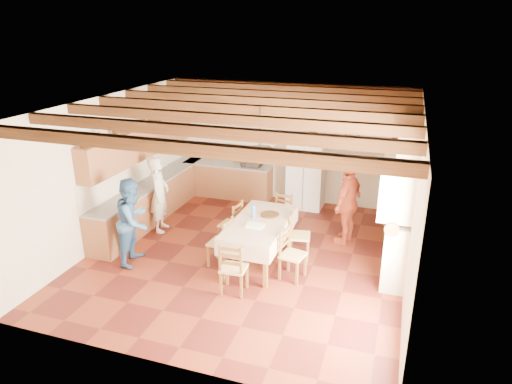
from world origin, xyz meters
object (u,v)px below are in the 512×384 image
chair_left_far (231,223)px  microwave (252,161)px  chair_left_near (220,242)px  chair_end_far (280,217)px  person_man (159,194)px  person_woman_red (348,203)px  person_woman_blue (134,221)px  chair_right_near (293,254)px  refrigerator (306,173)px  chair_right_far (300,235)px  chair_end_near (234,267)px  dining_table (260,225)px  hutch (400,184)px

chair_left_far → microwave: 2.70m
chair_left_near → chair_end_far: 1.66m
person_man → chair_end_far: bearing=-93.9°
person_woman_red → microwave: size_ratio=3.56×
person_woman_blue → chair_end_far: bearing=-57.4°
chair_left_near → person_woman_blue: (-1.59, -0.38, 0.36)m
chair_left_near → chair_right_near: (1.42, -0.05, 0.00)m
chair_left_near → person_woman_blue: 1.68m
refrigerator → person_woman_blue: (-2.49, -3.77, -0.02)m
chair_end_far → chair_left_far: bearing=-129.5°
microwave → chair_right_near: bearing=-61.9°
chair_right_far → refrigerator: bearing=0.1°
chair_right_far → chair_end_near: size_ratio=1.00×
person_woman_blue → microwave: size_ratio=3.38×
chair_left_near → person_woman_blue: person_woman_blue is taller
dining_table → chair_end_far: size_ratio=2.04×
person_man → chair_end_near: bearing=-141.0°
hutch → chair_right_near: size_ratio=2.27×
hutch → person_man: bearing=-161.7°
dining_table → chair_end_far: bearing=85.6°
dining_table → chair_left_near: bearing=-152.1°
microwave → chair_left_near: bearing=-82.3°
chair_left_far → chair_right_far: 1.47m
chair_left_far → hutch: bearing=127.8°
chair_end_near → microwave: microwave is taller
chair_end_near → dining_table: bearing=-97.2°
person_man → microwave: bearing=-42.3°
dining_table → chair_end_far: chair_end_far is taller
chair_left_far → chair_left_near: bearing=16.0°
refrigerator → person_woman_blue: refrigerator is taller
chair_left_near → chair_end_near: 0.99m
chair_left_near → person_woman_red: size_ratio=0.54×
chair_left_far → dining_table: bearing=66.7°
chair_left_near → person_woman_red: bearing=133.7°
person_woman_red → microwave: bearing=-105.3°
hutch → dining_table: size_ratio=1.11×
hutch → dining_table: 3.36m
chair_left_far → chair_end_near: (0.69, -1.64, 0.00)m
chair_left_far → chair_right_near: size_ratio=1.00×
chair_left_near → person_man: size_ratio=0.57×
chair_right_near → refrigerator: bearing=20.3°
refrigerator → chair_left_near: 3.53m
chair_right_near → person_man: (-3.26, 1.07, 0.36)m
refrigerator → chair_left_far: size_ratio=1.80×
chair_left_far → person_woman_red: size_ratio=0.54×
chair_right_far → person_woman_red: person_woman_red is taller
microwave → person_woman_red: bearing=-34.2°
refrigerator → person_woman_red: (1.23, -1.69, 0.03)m
chair_left_far → chair_end_far: 1.08m
refrigerator → chair_right_near: (0.52, -3.44, -0.38)m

